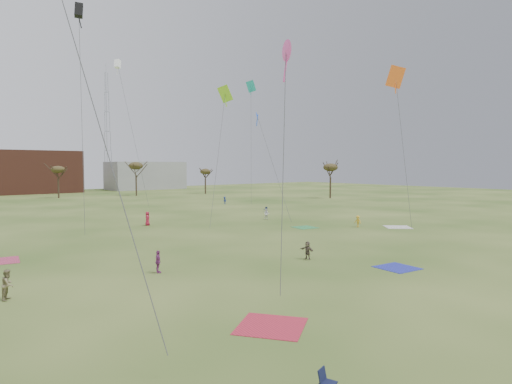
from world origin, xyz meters
TOP-DOWN VIEW (x-y plane):
  - ground at (0.00, 0.00)m, footprint 260.00×260.00m
  - spectator_fore_b at (-19.51, 11.07)m, footprint 1.02×1.09m
  - spectator_fore_c at (1.96, 7.65)m, footprint 0.51×1.43m
  - flyer_mid_b at (20.87, 16.97)m, footprint 0.65×1.01m
  - spectator_mid_d at (-9.81, 11.30)m, footprint 0.63×1.04m
  - spectator_mid_e at (17.12, 30.38)m, footprint 0.95×0.95m
  - flyer_far_b at (0.90, 35.37)m, footprint 0.97×1.05m
  - flyer_far_c at (27.31, 55.17)m, footprint 0.58×0.97m
  - blanket_red at (-10.51, -1.91)m, footprint 4.38×4.38m
  - blanket_blue at (5.01, 1.12)m, footprint 3.04×3.04m
  - blanket_cream at (24.67, 13.66)m, footprint 4.39×4.39m
  - blanket_olive at (15.38, 20.96)m, footprint 3.08×3.08m
  - camp_chair_right at (23.52, 38.05)m, footprint 0.59×0.55m
  - kites_aloft at (0.74, 32.50)m, footprint 49.34×60.02m
  - tree_line at (-2.85, 79.12)m, footprint 117.44×49.32m
  - building_brick at (5.00, 120.00)m, footprint 26.00×16.00m
  - building_grey at (40.00, 118.00)m, footprint 24.00×12.00m
  - radio_tower at (30.00, 125.00)m, footprint 1.51×1.72m

SIDE VIEW (x-z plane):
  - ground at x=0.00m, z-range 0.00..0.00m
  - blanket_red at x=-10.51m, z-range -0.01..0.02m
  - blanket_blue at x=5.01m, z-range -0.01..0.02m
  - blanket_cream at x=24.67m, z-range -0.01..0.02m
  - blanket_olive at x=15.38m, z-range -0.01..0.02m
  - camp_chair_right at x=23.52m, z-range -0.18..0.69m
  - flyer_far_c at x=27.31m, z-range 0.00..1.47m
  - flyer_mid_b at x=20.87m, z-range 0.00..1.47m
  - spectator_fore_c at x=1.96m, z-range 0.00..1.52m
  - spectator_mid_e at x=17.12m, z-range 0.00..1.56m
  - spectator_mid_d at x=-9.81m, z-range 0.00..1.66m
  - spectator_fore_b at x=-19.51m, z-range 0.00..1.78m
  - flyer_far_b at x=0.90m, z-range 0.00..1.81m
  - building_grey at x=40.00m, z-range 0.00..9.00m
  - building_brick at x=5.00m, z-range 0.00..12.00m
  - tree_line at x=-2.85m, z-range 2.63..11.54m
  - radio_tower at x=30.00m, z-range -1.29..39.71m
  - kites_aloft at x=0.74m, z-range 8.42..32.69m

